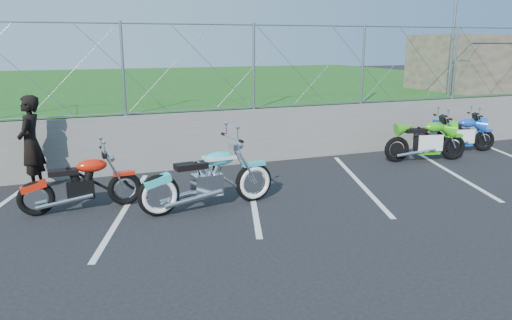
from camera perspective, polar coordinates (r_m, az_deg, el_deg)
name	(u,v)px	position (r m, az deg, el deg)	size (l,w,h in m)	color
ground	(272,210)	(8.77, 1.89, -5.75)	(90.00, 90.00, 0.00)	black
retaining_wall	(214,138)	(11.80, -4.78, 2.47)	(30.00, 0.22, 1.30)	#62625D
grass_field	(146,96)	(21.48, -12.50, 7.12)	(30.00, 20.00, 1.30)	#184D14
stone_building	(494,62)	(19.03, 25.53, 10.07)	(5.00, 3.00, 1.80)	brown
chain_link_fence	(213,67)	(11.60, -4.94, 10.49)	(28.00, 0.03, 2.00)	gray
sign_pole	(452,44)	(15.57, 21.52, 12.20)	(0.08, 0.08, 3.00)	gray
parking_lines	(308,188)	(10.12, 5.92, -3.17)	(18.29, 4.31, 0.01)	silver
cruiser_turquoise	(210,181)	(8.78, -5.31, -2.37)	(2.51, 0.79, 1.25)	black
naked_orange	(83,186)	(9.16, -19.17, -2.78)	(2.08, 0.70, 1.03)	black
sportbike_green	(427,142)	(12.95, 18.94, 1.96)	(2.10, 0.75, 1.10)	black
sportbike_blue	(461,136)	(14.39, 22.37, 2.61)	(1.90, 0.76, 1.01)	black
person_standing	(31,143)	(10.69, -24.35, 1.75)	(0.69, 0.45, 1.88)	black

